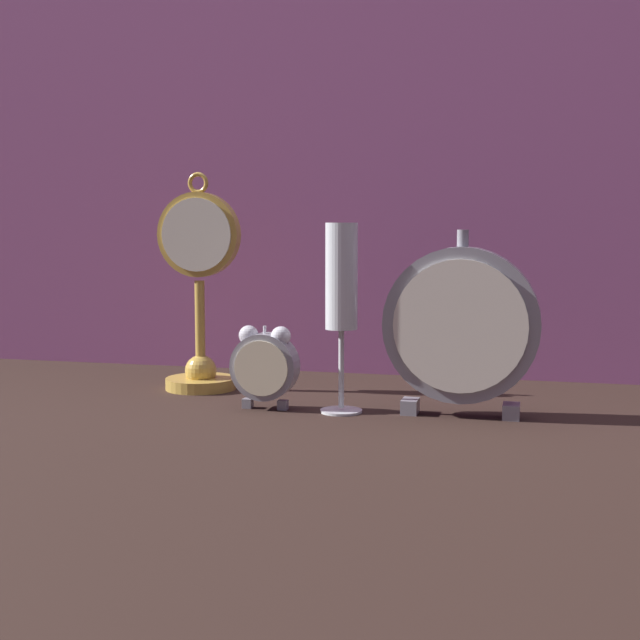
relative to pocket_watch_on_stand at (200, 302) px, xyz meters
name	(u,v)px	position (x,y,z in m)	size (l,w,h in m)	color
ground_plane	(304,415)	(0.19, -0.14, -0.12)	(4.00, 4.00, 0.00)	black
fabric_backdrop_drape	(359,117)	(0.19, 0.19, 0.27)	(1.40, 0.01, 0.79)	#8E4C7F
pocket_watch_on_stand	(200,302)	(0.00, 0.00, 0.00)	(0.12, 0.10, 0.30)	gold
alarm_clock_twin_bell	(265,363)	(0.13, -0.11, -0.07)	(0.08, 0.03, 0.11)	gray
mantel_clock_silver	(461,326)	(0.37, -0.09, -0.01)	(0.19, 0.04, 0.23)	gray
champagne_flute	(341,290)	(0.23, -0.11, 0.03)	(0.05, 0.05, 0.23)	silver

